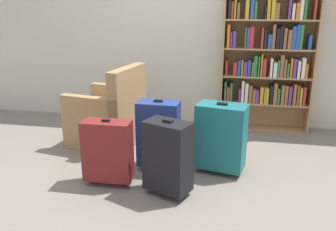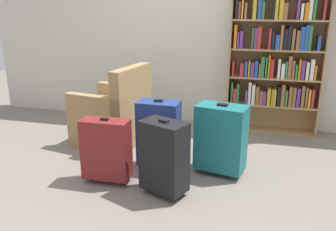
# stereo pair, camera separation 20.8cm
# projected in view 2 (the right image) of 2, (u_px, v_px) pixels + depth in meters

# --- Properties ---
(ground_plane) EXTENTS (10.39, 10.39, 0.00)m
(ground_plane) POSITION_uv_depth(u_px,v_px,m) (162.00, 181.00, 3.27)
(ground_plane) COLOR slate
(back_wall) EXTENTS (5.94, 0.10, 2.60)m
(back_wall) POSITION_uv_depth(u_px,v_px,m) (199.00, 24.00, 4.55)
(back_wall) COLOR beige
(back_wall) RESTS_ON ground
(bookshelf) EXTENTS (1.09, 0.25, 1.69)m
(bookshelf) POSITION_uv_depth(u_px,v_px,m) (276.00, 60.00, 4.26)
(bookshelf) COLOR #A87F51
(bookshelf) RESTS_ON ground
(armchair) EXTENTS (0.81, 0.81, 0.90)m
(armchair) POSITION_uv_depth(u_px,v_px,m) (114.00, 116.00, 4.10)
(armchair) COLOR #9E7A4C
(armchair) RESTS_ON ground
(mug) EXTENTS (0.12, 0.08, 0.10)m
(mug) POSITION_uv_depth(u_px,v_px,m) (152.00, 149.00, 3.86)
(mug) COLOR #1959A5
(mug) RESTS_ON ground
(suitcase_black) EXTENTS (0.43, 0.35, 0.67)m
(suitcase_black) POSITION_uv_depth(u_px,v_px,m) (164.00, 156.00, 2.94)
(suitcase_black) COLOR black
(suitcase_black) RESTS_ON ground
(suitcase_teal) EXTENTS (0.50, 0.35, 0.69)m
(suitcase_teal) POSITION_uv_depth(u_px,v_px,m) (221.00, 138.00, 3.31)
(suitcase_teal) COLOR #19666B
(suitcase_teal) RESTS_ON ground
(suitcase_dark_red) EXTENTS (0.43, 0.19, 0.61)m
(suitcase_dark_red) POSITION_uv_depth(u_px,v_px,m) (106.00, 149.00, 3.15)
(suitcase_dark_red) COLOR maroon
(suitcase_dark_red) RESTS_ON ground
(suitcase_navy_blue) EXTENTS (0.40, 0.23, 0.70)m
(suitcase_navy_blue) POSITION_uv_depth(u_px,v_px,m) (159.00, 133.00, 3.42)
(suitcase_navy_blue) COLOR navy
(suitcase_navy_blue) RESTS_ON ground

